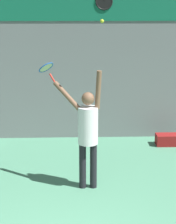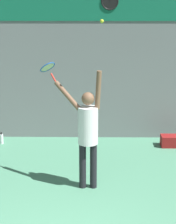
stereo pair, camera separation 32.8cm
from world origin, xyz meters
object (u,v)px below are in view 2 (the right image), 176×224
(scoreboard_clock, at_px, (110,1))
(equipment_bag, at_px, (174,141))
(water_bottle, at_px, (2,139))
(tennis_player, at_px, (88,129))
(tennis_racket, at_px, (48,68))
(tennis_ball, at_px, (102,21))

(scoreboard_clock, relative_size, equipment_bag, 0.68)
(scoreboard_clock, distance_m, water_bottle, 4.27)
(tennis_player, bearing_deg, tennis_racket, 146.84)
(tennis_ball, relative_size, water_bottle, 0.23)
(equipment_bag, bearing_deg, tennis_ball, -127.63)
(tennis_racket, distance_m, tennis_ball, 1.46)
(scoreboard_clock, relative_size, water_bottle, 1.43)
(tennis_racket, bearing_deg, tennis_player, -33.16)
(water_bottle, bearing_deg, tennis_racket, -53.45)
(tennis_player, relative_size, tennis_ball, 34.16)
(scoreboard_clock, bearing_deg, water_bottle, -169.38)
(tennis_player, height_order, tennis_racket, tennis_racket)
(tennis_ball, bearing_deg, equipment_bag, 52.37)
(tennis_player, xyz_separation_m, equipment_bag, (2.07, 2.29, -1.03))
(scoreboard_clock, xyz_separation_m, water_bottle, (-2.66, -0.50, -3.29))
(tennis_racket, distance_m, water_bottle, 3.17)
(scoreboard_clock, xyz_separation_m, tennis_player, (-0.49, -2.91, -2.26))
(scoreboard_clock, distance_m, equipment_bag, 3.70)
(tennis_racket, height_order, tennis_ball, tennis_ball)
(scoreboard_clock, relative_size, tennis_racket, 1.05)
(scoreboard_clock, bearing_deg, tennis_ball, -94.62)
(scoreboard_clock, bearing_deg, tennis_player, -99.47)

